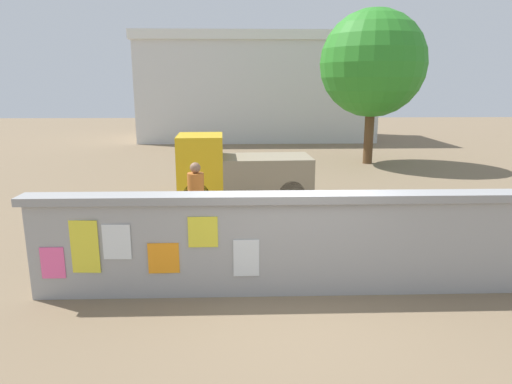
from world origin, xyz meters
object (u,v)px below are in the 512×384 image
(motorcycle, at_px, (112,233))
(tree_roadside, at_px, (373,64))
(auto_rickshaw_truck, at_px, (237,169))
(bicycle_near, at_px, (357,230))
(person_walking, at_px, (196,193))

(motorcycle, xyz_separation_m, tree_roadside, (7.59, 10.17, 3.48))
(auto_rickshaw_truck, bearing_deg, bicycle_near, -57.75)
(motorcycle, bearing_deg, tree_roadside, 53.24)
(bicycle_near, bearing_deg, person_walking, 167.96)
(bicycle_near, bearing_deg, auto_rickshaw_truck, 122.25)
(motorcycle, distance_m, tree_roadside, 13.16)
(auto_rickshaw_truck, relative_size, tree_roadside, 0.61)
(motorcycle, bearing_deg, bicycle_near, 4.13)
(motorcycle, height_order, tree_roadside, tree_roadside)
(person_walking, distance_m, tree_roadside, 11.39)
(motorcycle, distance_m, bicycle_near, 4.70)
(auto_rickshaw_truck, distance_m, motorcycle, 4.74)
(tree_roadside, bearing_deg, person_walking, -123.78)
(bicycle_near, bearing_deg, tree_roadside, 73.53)
(bicycle_near, relative_size, tree_roadside, 0.28)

